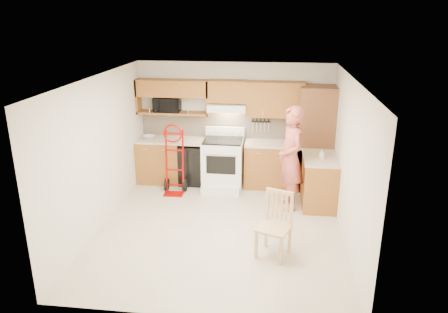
% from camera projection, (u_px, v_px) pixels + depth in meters
% --- Properties ---
extents(floor, '(4.00, 4.50, 0.02)m').
position_uv_depth(floor, '(220.00, 228.00, 7.22)').
color(floor, '#C2B69E').
rests_on(floor, ground).
extents(ceiling, '(4.00, 4.50, 0.02)m').
position_uv_depth(ceiling, '(220.00, 78.00, 6.41)').
color(ceiling, white).
rests_on(ceiling, ground).
extents(wall_back, '(4.00, 0.02, 2.50)m').
position_uv_depth(wall_back, '(234.00, 123.00, 8.94)').
color(wall_back, beige).
rests_on(wall_back, ground).
extents(wall_front, '(4.00, 0.02, 2.50)m').
position_uv_depth(wall_front, '(193.00, 224.00, 4.70)').
color(wall_front, beige).
rests_on(wall_front, ground).
extents(wall_left, '(0.02, 4.50, 2.50)m').
position_uv_depth(wall_left, '(99.00, 153.00, 7.05)').
color(wall_left, beige).
rests_on(wall_left, ground).
extents(wall_right, '(0.02, 4.50, 2.50)m').
position_uv_depth(wall_right, '(350.00, 163.00, 6.59)').
color(wall_right, beige).
rests_on(wall_right, ground).
extents(backsplash, '(3.92, 0.03, 0.55)m').
position_uv_depth(backsplash, '(234.00, 125.00, 8.94)').
color(backsplash, '#C7AE95').
rests_on(backsplash, wall_back).
extents(lower_cab_left, '(0.90, 0.60, 0.90)m').
position_uv_depth(lower_cab_left, '(160.00, 161.00, 9.09)').
color(lower_cab_left, '#926126').
rests_on(lower_cab_left, ground).
extents(dishwasher, '(0.60, 0.60, 0.85)m').
position_uv_depth(dishwasher, '(195.00, 163.00, 9.01)').
color(dishwasher, black).
rests_on(dishwasher, ground).
extents(lower_cab_right, '(1.14, 0.60, 0.90)m').
position_uv_depth(lower_cab_right, '(273.00, 165.00, 8.81)').
color(lower_cab_right, '#926126').
rests_on(lower_cab_right, ground).
extents(countertop_left, '(1.50, 0.63, 0.04)m').
position_uv_depth(countertop_left, '(173.00, 140.00, 8.90)').
color(countertop_left, beige).
rests_on(countertop_left, lower_cab_left).
extents(countertop_right, '(1.14, 0.63, 0.04)m').
position_uv_depth(countertop_right, '(274.00, 144.00, 8.66)').
color(countertop_right, beige).
rests_on(countertop_right, lower_cab_right).
extents(cab_return_right, '(0.60, 1.00, 0.90)m').
position_uv_depth(cab_return_right, '(319.00, 182.00, 7.96)').
color(cab_return_right, '#926126').
rests_on(cab_return_right, ground).
extents(countertop_return, '(0.63, 1.00, 0.04)m').
position_uv_depth(countertop_return, '(321.00, 158.00, 7.81)').
color(countertop_return, beige).
rests_on(countertop_return, cab_return_right).
extents(pantry_tall, '(0.70, 0.60, 2.10)m').
position_uv_depth(pantry_tall, '(315.00, 139.00, 8.52)').
color(pantry_tall, brown).
rests_on(pantry_tall, ground).
extents(upper_cab_left, '(1.50, 0.33, 0.34)m').
position_uv_depth(upper_cab_left, '(172.00, 88.00, 8.69)').
color(upper_cab_left, '#926126').
rests_on(upper_cab_left, wall_back).
extents(upper_shelf_mw, '(1.50, 0.33, 0.04)m').
position_uv_depth(upper_shelf_mw, '(173.00, 113.00, 8.85)').
color(upper_shelf_mw, '#926126').
rests_on(upper_shelf_mw, wall_back).
extents(upper_cab_center, '(0.76, 0.33, 0.44)m').
position_uv_depth(upper_cab_center, '(228.00, 91.00, 8.57)').
color(upper_cab_center, '#926126').
rests_on(upper_cab_center, wall_back).
extents(upper_cab_right, '(1.14, 0.33, 0.70)m').
position_uv_depth(upper_cab_right, '(275.00, 99.00, 8.51)').
color(upper_cab_right, '#926126').
rests_on(upper_cab_right, wall_back).
extents(range_hood, '(0.76, 0.46, 0.14)m').
position_uv_depth(range_hood, '(227.00, 107.00, 8.61)').
color(range_hood, white).
rests_on(range_hood, wall_back).
extents(knife_strip, '(0.40, 0.05, 0.29)m').
position_uv_depth(knife_strip, '(261.00, 125.00, 8.83)').
color(knife_strip, black).
rests_on(knife_strip, backsplash).
extents(microwave, '(0.55, 0.38, 0.30)m').
position_uv_depth(microwave, '(167.00, 104.00, 8.81)').
color(microwave, black).
rests_on(microwave, upper_shelf_mw).
extents(range, '(0.81, 1.06, 1.19)m').
position_uv_depth(range, '(223.00, 160.00, 8.70)').
color(range, white).
rests_on(range, ground).
extents(person, '(0.66, 0.81, 1.91)m').
position_uv_depth(person, '(291.00, 159.00, 7.67)').
color(person, '#BB544B').
rests_on(person, ground).
extents(hand_truck, '(0.50, 0.46, 1.28)m').
position_uv_depth(hand_truck, '(174.00, 163.00, 8.41)').
color(hand_truck, '#9D0702').
rests_on(hand_truck, ground).
extents(dining_chair, '(0.58, 0.60, 0.98)m').
position_uv_depth(dining_chair, '(274.00, 226.00, 6.25)').
color(dining_chair, tan).
rests_on(dining_chair, ground).
extents(soap_bottle, '(0.09, 0.09, 0.17)m').
position_uv_depth(soap_bottle, '(322.00, 154.00, 7.72)').
color(soap_bottle, white).
rests_on(soap_bottle, countertop_return).
extents(bowl, '(0.28, 0.28, 0.06)m').
position_uv_depth(bowl, '(149.00, 137.00, 8.95)').
color(bowl, white).
rests_on(bowl, countertop_left).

